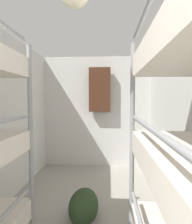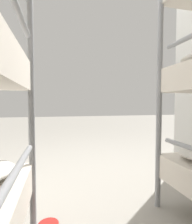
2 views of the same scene
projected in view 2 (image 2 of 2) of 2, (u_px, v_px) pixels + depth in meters
The scene contains 1 object.
ground_plane at pixel (87, 182), 1.90m from camera, with size 20.00×20.00×0.00m, color gray.
Camera 2 is at (0.33, 1.83, 0.85)m, focal length 28.00 mm.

